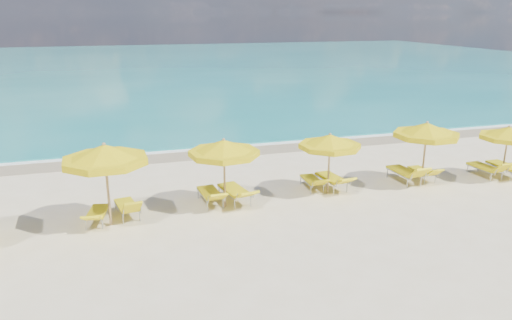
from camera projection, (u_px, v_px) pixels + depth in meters
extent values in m
plane|color=beige|center=(269.00, 206.00, 16.84)|extent=(120.00, 120.00, 0.00)
cube|color=#167E7C|center=(145.00, 66.00, 60.87)|extent=(120.00, 80.00, 0.30)
cube|color=tan|center=(220.00, 150.00, 23.62)|extent=(120.00, 2.60, 0.01)
cube|color=white|center=(216.00, 146.00, 24.36)|extent=(120.00, 1.20, 0.03)
cube|color=white|center=(90.00, 118.00, 30.76)|extent=(14.00, 0.36, 0.05)
cube|color=white|center=(269.00, 92.00, 41.08)|extent=(18.00, 0.30, 0.05)
cylinder|color=tan|center=(108.00, 186.00, 15.00)|extent=(0.08, 0.08, 2.51)
cone|color=yellow|center=(105.00, 153.00, 14.70)|extent=(3.31, 3.31, 0.50)
cylinder|color=yellow|center=(105.00, 161.00, 14.77)|extent=(3.34, 3.34, 0.20)
sphere|color=tan|center=(104.00, 144.00, 14.62)|extent=(0.11, 0.11, 0.11)
cylinder|color=tan|center=(224.00, 175.00, 16.45)|extent=(0.07, 0.07, 2.28)
cone|color=yellow|center=(224.00, 147.00, 16.18)|extent=(2.85, 2.85, 0.46)
cylinder|color=yellow|center=(224.00, 153.00, 16.24)|extent=(2.87, 2.87, 0.18)
sphere|color=tan|center=(224.00, 140.00, 16.11)|extent=(0.10, 0.10, 0.10)
cylinder|color=tan|center=(329.00, 165.00, 17.74)|extent=(0.07, 0.07, 2.14)
cone|color=yellow|center=(330.00, 140.00, 17.49)|extent=(2.74, 2.74, 0.43)
cylinder|color=yellow|center=(330.00, 146.00, 17.55)|extent=(2.77, 2.77, 0.17)
sphere|color=tan|center=(330.00, 134.00, 17.42)|extent=(0.10, 0.10, 0.10)
cylinder|color=tan|center=(424.00, 155.00, 18.64)|extent=(0.07, 0.07, 2.35)
cone|color=yellow|center=(427.00, 129.00, 18.36)|extent=(3.11, 3.11, 0.47)
cylinder|color=yellow|center=(426.00, 135.00, 18.42)|extent=(3.14, 3.14, 0.19)
sphere|color=tan|center=(427.00, 122.00, 18.29)|extent=(0.10, 0.10, 0.10)
cylinder|color=tan|center=(505.00, 154.00, 19.27)|extent=(0.06, 0.06, 2.06)
cone|color=yellow|center=(508.00, 132.00, 19.03)|extent=(2.75, 2.75, 0.41)
cylinder|color=yellow|center=(508.00, 137.00, 19.08)|extent=(2.77, 2.77, 0.16)
sphere|color=tan|center=(509.00, 127.00, 18.97)|extent=(0.09, 0.09, 0.09)
cube|color=yellow|center=(98.00, 212.00, 15.49)|extent=(0.75, 1.25, 0.07)
cube|color=yellow|center=(91.00, 218.00, 14.66)|extent=(0.62, 0.61, 0.32)
cube|color=yellow|center=(126.00, 205.00, 15.96)|extent=(0.76, 1.33, 0.08)
cube|color=yellow|center=(132.00, 207.00, 15.18)|extent=(0.63, 0.55, 0.48)
cube|color=yellow|center=(210.00, 192.00, 17.01)|extent=(0.67, 1.36, 0.08)
cube|color=yellow|center=(217.00, 197.00, 16.14)|extent=(0.63, 0.61, 0.39)
cube|color=yellow|center=(234.00, 190.00, 17.19)|extent=(0.88, 1.53, 0.09)
cube|color=yellow|center=(247.00, 195.00, 16.27)|extent=(0.74, 0.75, 0.38)
cube|color=yellow|center=(312.00, 179.00, 18.47)|extent=(0.57, 1.19, 0.07)
cube|color=yellow|center=(320.00, 183.00, 17.67)|extent=(0.54, 0.52, 0.36)
cube|color=yellow|center=(331.00, 177.00, 18.53)|extent=(0.75, 1.42, 0.08)
cube|color=yellow|center=(345.00, 181.00, 17.64)|extent=(0.67, 0.66, 0.38)
cube|color=yellow|center=(403.00, 171.00, 19.20)|extent=(0.70, 1.46, 0.09)
cube|color=yellow|center=(420.00, 173.00, 18.25)|extent=(0.66, 0.59, 0.51)
cube|color=yellow|center=(421.00, 170.00, 19.53)|extent=(0.53, 1.16, 0.07)
cube|color=yellow|center=(435.00, 172.00, 18.76)|extent=(0.52, 0.48, 0.38)
cube|color=yellow|center=(484.00, 167.00, 19.82)|extent=(0.68, 1.37, 0.08)
cube|color=yellow|center=(503.00, 168.00, 18.96)|extent=(0.63, 0.54, 0.50)
cube|color=yellow|center=(504.00, 165.00, 19.95)|extent=(0.64, 1.40, 0.09)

